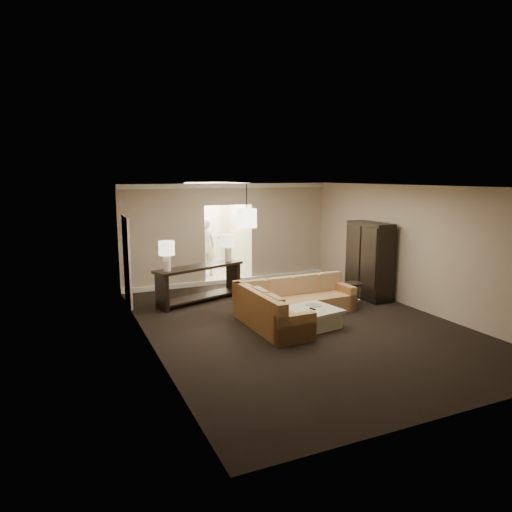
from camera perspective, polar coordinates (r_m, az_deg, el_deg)
name	(u,v)px	position (r m, az deg, el deg)	size (l,w,h in m)	color
ground	(298,323)	(9.54, 5.24, -8.39)	(8.00, 8.00, 0.00)	black
wall_back	(229,234)	(12.79, -3.42, 2.79)	(6.00, 0.04, 2.80)	tan
wall_front	(460,309)	(6.12, 24.11, -6.10)	(6.00, 0.04, 2.80)	tan
wall_left	(148,269)	(8.18, -13.30, -1.58)	(0.04, 8.00, 2.80)	tan
wall_right	(414,247)	(10.96, 19.19, 1.04)	(0.04, 8.00, 2.80)	tan
ceiling	(300,186)	(9.05, 5.52, 8.67)	(6.00, 8.00, 0.02)	white
crown_molding	(229,186)	(12.65, -3.40, 8.75)	(6.00, 0.10, 0.12)	white
baseboard	(230,281)	(12.98, -3.28, -3.11)	(6.00, 0.10, 0.12)	white
side_door	(127,261)	(10.96, -15.82, -0.64)	(0.05, 0.90, 2.10)	white
foyer	(213,232)	(14.06, -5.34, 3.01)	(1.44, 2.02, 2.80)	white
sectional_sofa	(290,305)	(9.69, 4.33, -6.11)	(2.67, 2.13, 0.80)	brown
coffee_table	(313,317)	(9.34, 7.09, -7.58)	(1.09, 1.09, 0.40)	beige
console_table	(200,280)	(11.02, -7.04, -3.05)	(2.34, 1.24, 0.89)	black
armoire	(369,262)	(11.59, 13.94, -0.73)	(0.56, 1.31, 1.89)	black
drink_table	(354,289)	(11.01, 12.10, -4.04)	(0.42, 0.42, 0.52)	black
table_lamp_left	(167,251)	(10.38, -11.10, 0.60)	(0.36, 0.36, 0.68)	white
table_lamp_right	(228,243)	(11.40, -3.51, 1.60)	(0.36, 0.36, 0.68)	white
pendant_light	(247,218)	(11.53, -1.17, 4.78)	(0.38, 0.38, 1.09)	black
person	(205,244)	(13.80, -6.41, 1.52)	(0.71, 0.47, 1.97)	beige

